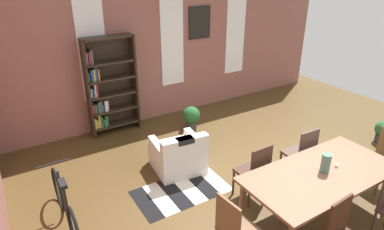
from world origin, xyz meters
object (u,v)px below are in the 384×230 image
dining_chair_head_left (234,228)px  dining_chair_head_right (382,157)px  dining_table (321,177)px  armchair_white (178,155)px  bicycle_second (66,208)px  potted_plant_corner (383,131)px  bookshelf_tall (108,88)px  dining_chair_far_left (255,171)px  dining_chair_far_right (302,153)px  potted_plant_by_shelf (191,117)px  vase_on_table (326,163)px

dining_chair_head_left → dining_chair_head_right: same height
dining_table → armchair_white: armchair_white is taller
bicycle_second → potted_plant_corner: size_ratio=3.66×
dining_chair_head_left → potted_plant_corner: bearing=10.2°
armchair_white → bookshelf_tall: bearing=103.8°
dining_chair_far_left → armchair_white: (-0.57, 1.29, -0.23)m
dining_chair_head_right → armchair_white: size_ratio=1.08×
dining_chair_far_right → potted_plant_by_shelf: dining_chair_far_right is taller
dining_table → vase_on_table: size_ratio=8.27×
vase_on_table → potted_plant_by_shelf: (-0.10, 3.25, -0.59)m
dining_table → bicycle_second: 3.43m
potted_plant_corner → armchair_white: bearing=162.2°
dining_chair_far_right → dining_chair_head_right: (0.98, -0.76, 0.00)m
dining_chair_head_right → bookshelf_tall: 5.06m
potted_plant_corner → bookshelf_tall: bearing=143.7°
dining_table → dining_chair_far_right: size_ratio=2.30×
bookshelf_tall → armchair_white: size_ratio=2.28×
dining_table → armchair_white: bearing=117.4°
bicycle_second → potted_plant_corner: (5.91, -0.82, -0.09)m
dining_chair_head_left → armchair_white: 2.10m
armchair_white → dining_chair_head_right: bearing=-39.1°
dining_chair_far_left → potted_plant_corner: dining_chair_far_left is taller
bicycle_second → bookshelf_tall: bearing=58.9°
bookshelf_tall → armchair_white: bearing=-76.2°
bookshelf_tall → potted_plant_corner: bookshelf_tall is taller
dining_table → bicycle_second: bearing=152.2°
dining_chair_head_left → bicycle_second: bearing=134.1°
potted_plant_by_shelf → dining_chair_head_left: bearing=-113.3°
dining_chair_far_left → potted_plant_corner: bearing=0.4°
dining_chair_far_left → armchair_white: 1.43m
armchair_white → potted_plant_by_shelf: (1.00, 1.21, 0.01)m
dining_chair_far_left → armchair_white: dining_chair_far_left is taller
dining_chair_far_left → dining_chair_far_right: 0.98m
dining_chair_head_right → potted_plant_by_shelf: (-1.53, 3.26, -0.22)m
dining_chair_far_left → bookshelf_tall: 3.48m
dining_chair_head_right → dining_chair_head_left: bearing=-180.0°
potted_plant_by_shelf → vase_on_table: bearing=-88.2°
vase_on_table → dining_chair_head_left: bearing=-179.7°
vase_on_table → bicycle_second: size_ratio=0.16×
dining_table → potted_plant_corner: (2.89, 0.77, -0.44)m
dining_chair_far_left → bicycle_second: (-2.53, 0.84, -0.18)m
dining_chair_far_right → bicycle_second: (-3.51, 0.84, -0.18)m
potted_plant_by_shelf → potted_plant_corner: 3.85m
bicycle_second → potted_plant_by_shelf: size_ratio=3.20×
vase_on_table → potted_plant_corner: 3.02m
dining_chair_head_right → armchair_white: dining_chair_head_right is taller
vase_on_table → dining_table: bearing=180.0°
dining_chair_far_left → potted_plant_by_shelf: 2.55m
bookshelf_tall → potted_plant_corner: (4.44, -3.26, -0.74)m
vase_on_table → dining_chair_head_right: 1.47m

